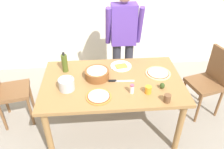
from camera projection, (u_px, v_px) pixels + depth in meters
ground at (112, 127)px, 2.96m from camera, size 8.00×8.00×0.00m
dining_table at (112, 87)px, 2.58m from camera, size 1.60×0.96×0.76m
person_cook at (123, 37)px, 3.06m from camera, size 0.49×0.25×1.62m
chair_wooden_left at (6, 88)px, 2.77m from camera, size 0.47×0.47×0.95m
chair_wooden_right at (210, 79)px, 2.93m from camera, size 0.49×0.49×0.95m
pizza_raw_on_board at (158, 73)px, 2.64m from camera, size 0.29×0.29×0.02m
pizza_cooked_on_tray at (99, 96)px, 2.29m from camera, size 0.27×0.27×0.02m
plate_with_slice at (121, 66)px, 2.77m from camera, size 0.26×0.26×0.02m
popcorn_bowl at (97, 73)px, 2.54m from camera, size 0.28×0.28×0.11m
olive_oil_bottle at (65, 63)px, 2.63m from camera, size 0.07×0.07×0.26m
steel_pot at (67, 84)px, 2.37m from camera, size 0.17×0.17×0.13m
cup_orange at (148, 90)px, 2.32m from camera, size 0.07×0.07×0.08m
cup_small_brown at (167, 98)px, 2.21m from camera, size 0.07×0.07×0.08m
salt_shaker at (132, 89)px, 2.32m from camera, size 0.04×0.04×0.11m
chef_knife at (118, 81)px, 2.52m from camera, size 0.29×0.04×0.02m
avocado at (162, 86)px, 2.39m from camera, size 0.06×0.06×0.07m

